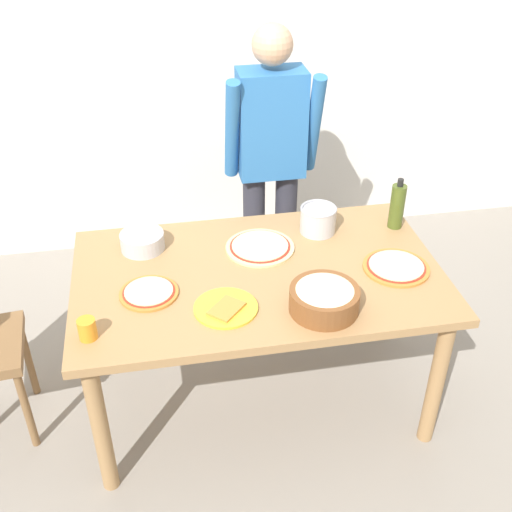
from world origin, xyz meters
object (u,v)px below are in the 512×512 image
pizza_cooked_on_tray (396,267)px  pizza_second_cooked (149,293)px  olive_oil_bottle (397,206)px  popcorn_bowl (324,297)px  person_cook (271,157)px  plate_with_slice (226,308)px  pizza_raw_on_board (260,247)px  mixing_bowl_steel (142,241)px  cup_orange (87,329)px  steel_pot (318,219)px  dining_table (258,288)px

pizza_cooked_on_tray → pizza_second_cooked: 1.08m
pizza_cooked_on_tray → olive_oil_bottle: olive_oil_bottle is taller
popcorn_bowl → pizza_cooked_on_tray: bearing=29.3°
person_cook → popcorn_bowl: 1.07m
olive_oil_bottle → popcorn_bowl: bearing=-132.3°
plate_with_slice → popcorn_bowl: popcorn_bowl is taller
popcorn_bowl → pizza_raw_on_board: bearing=109.2°
pizza_raw_on_board → plate_with_slice: size_ratio=1.22×
pizza_raw_on_board → popcorn_bowl: popcorn_bowl is taller
person_cook → plate_with_slice: (-0.38, -0.99, -0.17)m
person_cook → mixing_bowl_steel: size_ratio=8.10×
pizza_raw_on_board → cup_orange: cup_orange is taller
pizza_second_cooked → steel_pot: bearing=23.7°
pizza_second_cooked → cup_orange: bearing=-135.6°
plate_with_slice → olive_oil_bottle: olive_oil_bottle is taller
dining_table → cup_orange: (-0.71, -0.31, 0.13)m
pizza_cooked_on_tray → mixing_bowl_steel: mixing_bowl_steel is taller
person_cook → pizza_raw_on_board: size_ratio=5.12×
pizza_raw_on_board → person_cook: bearing=73.9°
olive_oil_bottle → cup_orange: bearing=-158.5°
dining_table → olive_oil_bottle: bearing=19.6°
pizza_raw_on_board → steel_pot: steel_pot is taller
olive_oil_bottle → pizza_cooked_on_tray: bearing=-109.6°
mixing_bowl_steel → steel_pot: bearing=0.2°
mixing_bowl_steel → olive_oil_bottle: 1.21m
mixing_bowl_steel → pizza_raw_on_board: bearing=-10.5°
plate_with_slice → person_cook: bearing=68.8°
cup_orange → pizza_second_cooked: bearing=44.4°
pizza_cooked_on_tray → steel_pot: size_ratio=1.68×
person_cook → pizza_second_cooked: bearing=-129.3°
popcorn_bowl → olive_oil_bottle: 0.76m
pizza_second_cooked → popcorn_bowl: 0.72m
pizza_raw_on_board → pizza_second_cooked: size_ratio=1.29×
steel_pot → person_cook: bearing=105.7°
mixing_bowl_steel → steel_pot: (0.83, 0.00, 0.03)m
mixing_bowl_steel → cup_orange: 0.63m
dining_table → popcorn_bowl: (0.21, -0.31, 0.15)m
pizza_second_cooked → mixing_bowl_steel: (-0.01, 0.35, 0.03)m
pizza_cooked_on_tray → pizza_raw_on_board: bearing=154.6°
popcorn_bowl → pizza_second_cooked: bearing=161.6°
pizza_raw_on_board → olive_oil_bottle: 0.69m
plate_with_slice → cup_orange: (-0.54, -0.07, 0.03)m
olive_oil_bottle → person_cook: bearing=135.8°
person_cook → dining_table: bearing=-105.4°
person_cook → olive_oil_bottle: 0.72m
dining_table → plate_with_slice: 0.31m
person_cook → plate_with_slice: bearing=-111.2°
plate_with_slice → cup_orange: bearing=-172.1°
popcorn_bowl → olive_oil_bottle: bearing=47.7°
steel_pot → cup_orange: steel_pot is taller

